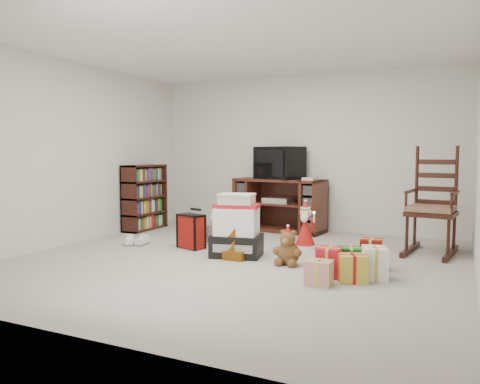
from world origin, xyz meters
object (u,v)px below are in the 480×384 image
Objects in this scene: rocking_chair at (432,215)px; mrs_claus_figurine at (214,229)px; bookshelf at (145,198)px; gift_cluster at (350,264)px; gift_pile at (237,230)px; crt_television at (279,163)px; red_suitcase at (191,231)px; tv_stand at (279,205)px; sneaker_pair at (136,242)px; santa_figurine at (305,230)px; teddy_bear at (288,250)px.

rocking_chair reaches higher than mrs_claus_figurine.
mrs_claus_figurine is (1.63, -0.63, -0.30)m from bookshelf.
gift_pile is at bearing 165.87° from gift_cluster.
rocking_chair is at bearing 18.05° from gift_pile.
rocking_chair is 1.88× the size of gift_pile.
gift_pile is 0.83m from mrs_claus_figurine.
bookshelf reaches higher than gift_cluster.
crt_television is (-0.21, 2.02, 0.77)m from gift_pile.
rocking_chair is at bearing 38.12° from red_suitcase.
bookshelf is 2.27m from crt_television.
rocking_chair is at bearing 67.11° from gift_cluster.
tv_stand is 2.04× the size of gift_pile.
sneaker_pair is at bearing -154.91° from rocking_chair.
tv_stand is at bearing 124.87° from gift_cluster.
bookshelf is 1.40m from sneaker_pair.
rocking_chair is at bearing 0.59° from bookshelf.
crt_television reaches higher than bookshelf.
gift_cluster is 1.26× the size of crt_television.
tv_stand is at bearing 124.73° from santa_figurine.
santa_figurine is 1.74× the size of sneaker_pair.
bookshelf is 4.34m from rocking_chair.
crt_television is (1.34, 1.97, 1.05)m from sneaker_pair.
gift_cluster is at bearing -105.58° from rocking_chair.
gift_cluster reaches higher than sneaker_pair.
santa_figurine is 2.29m from sneaker_pair.
santa_figurine is at bearing 42.70° from gift_pile.
red_suitcase is at bearing -109.67° from mrs_claus_figurine.
teddy_bear is at bearing -46.86° from crt_television.
crt_television reaches higher than teddy_bear.
crt_television reaches higher than gift_cluster.
tv_stand is 1.09× the size of rocking_chair.
tv_stand is 2.00m from gift_pile.
rocking_chair is at bearing 13.90° from mrs_claus_figurine.
teddy_bear is 1.07× the size of sneaker_pair.
red_suitcase is at bearing -100.43° from tv_stand.
rocking_chair is 2.59× the size of mrs_claus_figurine.
bookshelf is 4.00m from gift_cluster.
sneaker_pair is (-2.14, -0.79, -0.19)m from santa_figurine.
red_suitcase is 1.47× the size of sneaker_pair.
bookshelf is 2.95× the size of sneaker_pair.
gift_cluster is (0.74, -0.23, -0.04)m from teddy_bear.
red_suitcase is 0.41m from mrs_claus_figurine.
bookshelf is at bearing 163.70° from red_suitcase.
red_suitcase is 1.48m from teddy_bear.
tv_stand is 2.88m from gift_cluster.
gift_cluster is (1.44, -0.36, -0.20)m from gift_pile.
tv_stand is 2.86× the size of red_suitcase.
gift_pile reaches higher than red_suitcase.
rocking_chair reaches higher than bookshelf.
santa_figurine is (0.60, 0.84, -0.09)m from gift_pile.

